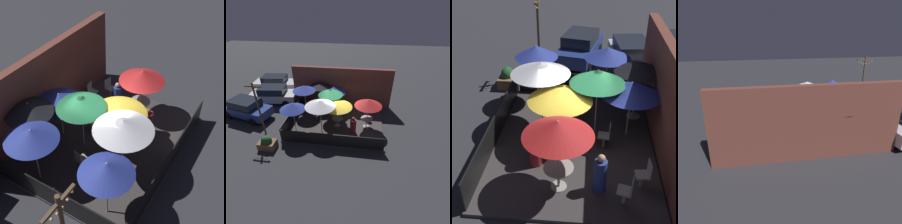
{
  "view_description": "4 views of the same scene",
  "coord_description": "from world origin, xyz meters",
  "views": [
    {
      "loc": [
        -7.62,
        -4.82,
        9.36
      ],
      "look_at": [
        0.61,
        0.17,
        1.23
      ],
      "focal_mm": 50.0,
      "sensor_mm": 36.0,
      "label": 1
    },
    {
      "loc": [
        1.61,
        -11.1,
        8.24
      ],
      "look_at": [
        0.14,
        -0.4,
        1.31
      ],
      "focal_mm": 28.0,
      "sensor_mm": 36.0,
      "label": 2
    },
    {
      "loc": [
        8.83,
        0.44,
        6.82
      ],
      "look_at": [
        -0.3,
        -0.35,
        1.08
      ],
      "focal_mm": 50.0,
      "sensor_mm": 36.0,
      "label": 3
    },
    {
      "loc": [
        2.33,
        11.48,
        5.76
      ],
      "look_at": [
        0.39,
        0.33,
        1.31
      ],
      "focal_mm": 35.0,
      "sensor_mm": 36.0,
      "label": 4
    }
  ],
  "objects": [
    {
      "name": "patio_umbrella_5",
      "position": [
        -2.73,
        -1.67,
        2.32
      ],
      "size": [
        1.73,
        1.73,
        2.44
      ],
      "color": "#B2B2B7",
      "rests_on": "patio_deck"
    },
    {
      "name": "patron_1",
      "position": [
        1.33,
        -1.11,
        0.7
      ],
      "size": [
        0.61,
        0.61,
        1.31
      ],
      "rotation": [
        0.0,
        0.0,
        2.43
      ],
      "color": "maroon",
      "rests_on": "patio_deck"
    },
    {
      "name": "patio_umbrella_1",
      "position": [
        2.28,
        -0.28,
        2.19
      ],
      "size": [
        1.94,
        1.94,
        2.31
      ],
      "color": "#B2B2B7",
      "rests_on": "patio_deck"
    },
    {
      "name": "patio_chair_0",
      "position": [
        2.76,
        1.61,
        0.63
      ],
      "size": [
        0.49,
        0.49,
        0.93
      ],
      "rotation": [
        0.0,
        0.0,
        -1.82
      ],
      "color": "gray",
      "rests_on": "patio_deck"
    },
    {
      "name": "patron_0",
      "position": [
        2.29,
        0.89,
        0.69
      ],
      "size": [
        0.52,
        0.52,
        1.27
      ],
      "rotation": [
        0.0,
        0.0,
        5.51
      ],
      "color": "navy",
      "rests_on": "patio_deck"
    },
    {
      "name": "patio_umbrella_0",
      "position": [
        -1.77,
        2.26,
        2.24
      ],
      "size": [
        1.84,
        1.84,
        2.33
      ],
      "color": "#B2B2B7",
      "rests_on": "patio_deck"
    },
    {
      "name": "dining_table_1",
      "position": [
        2.28,
        -0.28,
        0.71
      ],
      "size": [
        0.87,
        0.87,
        0.75
      ],
      "color": "#9E998E",
      "rests_on": "patio_deck"
    },
    {
      "name": "patio_chair_2",
      "position": [
        -1.7,
        0.11,
        0.63
      ],
      "size": [
        0.5,
        0.5,
        0.94
      ],
      "rotation": [
        0.0,
        0.0,
        -0.3
      ],
      "color": "gray",
      "rests_on": "patio_deck"
    },
    {
      "name": "patio_umbrella_6",
      "position": [
        -2.82,
        1.16,
        2.32
      ],
      "size": [
        1.85,
        1.85,
        2.41
      ],
      "color": "#B2B2B7",
      "rests_on": "patio_deck"
    },
    {
      "name": "fence_side_left",
      "position": [
        -3.47,
        0.0,
        0.59
      ],
      "size": [
        0.05,
        5.28,
        0.95
      ],
      "color": "black",
      "rests_on": "patio_deck"
    },
    {
      "name": "dining_table_0",
      "position": [
        -1.77,
        2.26,
        0.73
      ],
      "size": [
        0.97,
        0.97,
        0.76
      ],
      "color": "#9E998E",
      "rests_on": "patio_deck"
    },
    {
      "name": "patio_umbrella_7",
      "position": [
        -0.6,
        0.75,
        2.33
      ],
      "size": [
        1.91,
        1.91,
        2.46
      ],
      "color": "#B2B2B7",
      "rests_on": "patio_deck"
    },
    {
      "name": "patio_chair_1",
      "position": [
        0.31,
        1.11,
        0.64
      ],
      "size": [
        0.45,
        0.45,
        0.94
      ],
      "rotation": [
        0.0,
        0.0,
        -1.7
      ],
      "color": "gray",
      "rests_on": "patio_deck"
    },
    {
      "name": "patio_umbrella_4",
      "position": [
        -0.52,
        1.89,
        1.99
      ],
      "size": [
        2.03,
        2.03,
        2.1
      ],
      "color": "#B2B2B7",
      "rests_on": "patio_deck"
    },
    {
      "name": "building_wall",
      "position": [
        0.0,
        2.97,
        1.76
      ],
      "size": [
        8.63,
        0.36,
        3.51
      ],
      "color": "brown",
      "rests_on": "ground_plane"
    },
    {
      "name": "patio_chair_3",
      "position": [
        2.06,
        2.17,
        0.61
      ],
      "size": [
        0.43,
        0.43,
        0.91
      ],
      "rotation": [
        0.0,
        0.0,
        -1.48
      ],
      "color": "gray",
      "rests_on": "patio_deck"
    },
    {
      "name": "ground_plane",
      "position": [
        0.0,
        0.0,
        0.0
      ],
      "size": [
        60.0,
        60.0,
        0.0
      ],
      "primitive_type": "plane",
      "color": "#2D2D33"
    },
    {
      "name": "patio_umbrella_2",
      "position": [
        0.12,
        -0.45,
        1.99
      ],
      "size": [
        2.15,
        2.15,
        2.07
      ],
      "color": "#B2B2B7",
      "rests_on": "patio_deck"
    },
    {
      "name": "fence_front",
      "position": [
        0.0,
        -2.7,
        0.59
      ],
      "size": [
        6.83,
        0.05,
        0.95
      ],
      "color": "black",
      "rests_on": "patio_deck"
    },
    {
      "name": "patio_umbrella_3",
      "position": [
        -0.96,
        -1.23,
        2.4
      ],
      "size": [
        2.11,
        2.11,
        2.49
      ],
      "color": "#B2B2B7",
      "rests_on": "patio_deck"
    },
    {
      "name": "dining_table_2",
      "position": [
        0.12,
        -0.45,
        0.68
      ],
      "size": [
        0.86,
        0.86,
        0.7
      ],
      "color": "#9E998E",
      "rests_on": "patio_deck"
    },
    {
      "name": "patio_deck",
      "position": [
        0.0,
        0.0,
        0.06
      ],
      "size": [
        7.03,
        5.48,
        0.12
      ],
      "color": "#383333",
      "rests_on": "ground_plane"
    }
  ]
}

